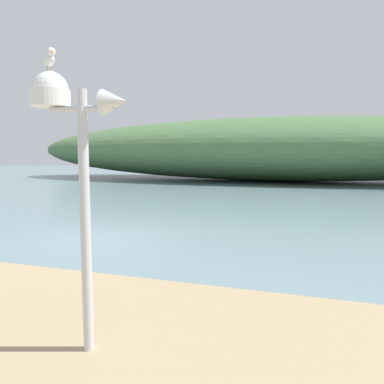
# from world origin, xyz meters

# --- Properties ---
(ground_plane) EXTENTS (120.00, 120.00, 0.00)m
(ground_plane) POSITION_xyz_m (0.00, 0.00, 0.00)
(ground_plane) COLOR gray
(distant_hill) EXTENTS (51.07, 15.09, 6.06)m
(distant_hill) POSITION_xyz_m (2.45, 26.85, 3.03)
(distant_hill) COLOR #517547
(distant_hill) RESTS_ON ground
(mast_structure) EXTENTS (1.20, 0.45, 3.26)m
(mast_structure) POSITION_xyz_m (3.24, -6.01, 2.83)
(mast_structure) COLOR silver
(mast_structure) RESTS_ON beach_sand
(seagull_on_radar) EXTENTS (0.31, 0.26, 0.24)m
(seagull_on_radar) POSITION_xyz_m (3.03, -6.02, 3.59)
(seagull_on_radar) COLOR orange
(seagull_on_radar) RESTS_ON mast_structure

